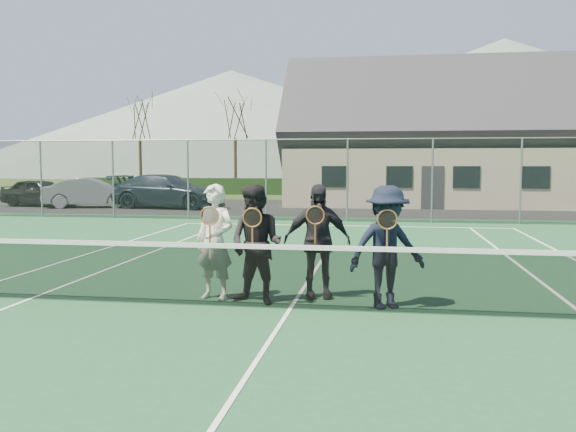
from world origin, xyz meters
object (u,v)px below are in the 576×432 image
object	(u,v)px
player_d	(387,247)
player_b	(256,244)
car_a	(41,192)
car_b	(91,193)
clubhouse	(437,127)
player_c	(317,241)
tennis_net	(290,274)
car_c	(168,191)
player_a	(215,242)

from	to	relation	value
player_d	player_b	bearing A→B (deg)	-179.73
car_a	car_b	world-z (taller)	car_b
clubhouse	player_d	size ratio (longest dim) A/B	8.67
clubhouse	player_c	distance (m)	23.66
tennis_net	player_b	bearing A→B (deg)	152.92
player_d	player_c	bearing A→B (deg)	153.53
car_c	player_c	xyz separation A→B (m)	(9.06, -18.03, 0.12)
car_b	player_d	distance (m)	23.11
car_b	player_b	distance (m)	22.00
car_b	car_c	xyz separation A→B (m)	(3.81, 0.15, 0.09)
car_b	player_d	bearing A→B (deg)	-160.06
clubhouse	player_a	xyz separation A→B (m)	(-5.26, -23.53, -3.07)
car_c	player_a	size ratio (longest dim) A/B	3.06
tennis_net	player_c	bearing A→B (deg)	70.43
tennis_net	player_b	size ratio (longest dim) A/B	6.49
car_a	car_c	xyz separation A→B (m)	(6.64, -0.21, 0.11)
player_b	player_c	bearing A→B (deg)	32.50
car_b	tennis_net	size ratio (longest dim) A/B	0.37
player_a	player_d	world-z (taller)	same
car_b	clubhouse	bearing A→B (deg)	-89.54
car_a	tennis_net	xyz separation A→B (m)	(15.41, -19.07, -0.15)
car_c	clubhouse	xyz separation A→B (m)	(12.77, 5.14, 3.19)
player_b	player_c	xyz separation A→B (m)	(0.86, 0.55, 0.00)
car_a	tennis_net	size ratio (longest dim) A/B	0.35
player_c	player_d	xyz separation A→B (m)	(1.08, -0.54, -0.00)
player_a	car_a	bearing A→B (deg)	127.25
player_c	player_d	world-z (taller)	same
player_a	player_d	size ratio (longest dim) A/B	1.00
player_a	player_d	xyz separation A→B (m)	(2.64, -0.17, -0.00)
tennis_net	clubhouse	distance (m)	24.57
car_b	player_c	xyz separation A→B (m)	(12.88, -17.88, 0.21)
car_a	player_b	world-z (taller)	player_b
car_a	clubhouse	size ratio (longest dim) A/B	0.26
car_b	tennis_net	bearing A→B (deg)	-163.31
car_b	tennis_net	distance (m)	22.55
player_b	clubhouse	bearing A→B (deg)	79.11
player_c	player_d	bearing A→B (deg)	-26.47
player_c	car_a	bearing A→B (deg)	130.73
car_c	player_a	distance (m)	19.86
car_a	player_b	xyz separation A→B (m)	(14.84, -18.79, 0.23)
tennis_net	player_d	size ratio (longest dim) A/B	6.49
tennis_net	player_d	xyz separation A→B (m)	(1.38, 0.30, 0.38)
tennis_net	player_c	world-z (taller)	player_c
clubhouse	car_c	bearing A→B (deg)	-158.08
player_b	player_d	size ratio (longest dim) A/B	1.00
tennis_net	player_d	world-z (taller)	player_d
car_b	player_b	xyz separation A→B (m)	(12.02, -18.43, 0.21)
player_a	player_d	bearing A→B (deg)	-3.74
tennis_net	player_b	distance (m)	0.74
car_a	clubhouse	distance (m)	20.29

